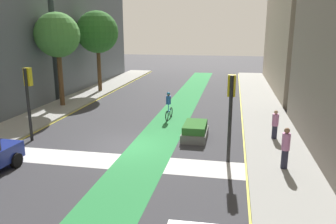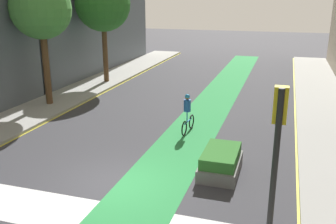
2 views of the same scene
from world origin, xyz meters
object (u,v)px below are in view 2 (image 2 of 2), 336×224
(traffic_signal_near_right, at_px, (278,132))
(street_tree_near, at_px, (41,9))
(median_planter, at_px, (221,162))
(cyclist_in_lane, at_px, (188,112))
(street_tree_far, at_px, (103,4))

(traffic_signal_near_right, distance_m, street_tree_near, 15.58)
(street_tree_near, distance_m, median_planter, 13.22)
(traffic_signal_near_right, xyz_separation_m, street_tree_near, (-12.76, 8.55, 2.60))
(traffic_signal_near_right, relative_size, street_tree_near, 0.57)
(street_tree_near, relative_size, median_planter, 2.98)
(cyclist_in_lane, relative_size, street_tree_far, 0.25)
(traffic_signal_near_right, bearing_deg, cyclist_in_lane, 121.48)
(cyclist_in_lane, xyz_separation_m, street_tree_far, (-8.22, 8.28, 4.58))
(traffic_signal_near_right, relative_size, median_planter, 1.70)
(traffic_signal_near_right, height_order, median_planter, traffic_signal_near_right)
(street_tree_far, xyz_separation_m, median_planter, (10.40, -11.93, -5.14))
(street_tree_near, distance_m, street_tree_far, 6.37)
(traffic_signal_near_right, relative_size, cyclist_in_lane, 2.13)
(cyclist_in_lane, distance_m, street_tree_near, 9.96)
(street_tree_near, xyz_separation_m, median_planter, (10.89, -5.59, -4.98))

